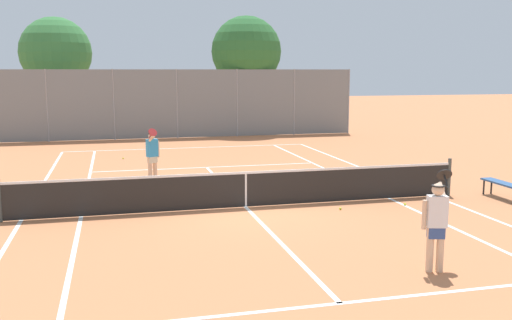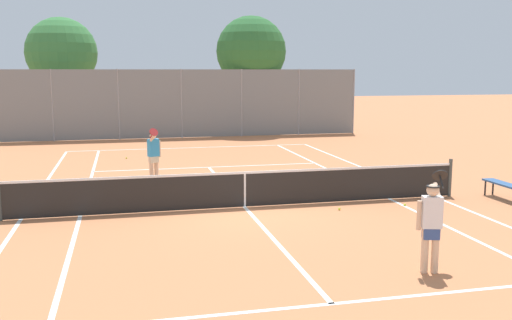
% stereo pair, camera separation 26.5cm
% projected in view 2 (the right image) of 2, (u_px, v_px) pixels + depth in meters
% --- Properties ---
extents(ground_plane, '(120.00, 120.00, 0.00)m').
position_uv_depth(ground_plane, '(245.00, 207.00, 14.88)').
color(ground_plane, '#CC7A4C').
extents(court_line_markings, '(11.10, 23.90, 0.01)m').
position_uv_depth(court_line_markings, '(245.00, 207.00, 14.88)').
color(court_line_markings, white).
rests_on(court_line_markings, ground).
extents(tennis_net, '(12.00, 0.10, 1.07)m').
position_uv_depth(tennis_net, '(245.00, 188.00, 14.81)').
color(tennis_net, '#474C47').
rests_on(tennis_net, ground).
extents(player_near_side, '(0.80, 0.71, 1.77)m').
position_uv_depth(player_near_side, '(431.00, 221.00, 9.96)').
color(player_near_side, beige).
rests_on(player_near_side, ground).
extents(player_far_left, '(0.43, 0.90, 1.77)m').
position_uv_depth(player_far_left, '(154.00, 153.00, 18.20)').
color(player_far_left, beige).
rests_on(player_far_left, ground).
extents(loose_tennis_ball_0, '(0.07, 0.07, 0.07)m').
position_uv_depth(loose_tennis_ball_0, '(405.00, 205.00, 15.03)').
color(loose_tennis_ball_0, '#D1DB33').
rests_on(loose_tennis_ball_0, ground).
extents(loose_tennis_ball_1, '(0.07, 0.07, 0.07)m').
position_uv_depth(loose_tennis_ball_1, '(126.00, 158.00, 23.06)').
color(loose_tennis_ball_1, '#D1DB33').
rests_on(loose_tennis_ball_1, ground).
extents(loose_tennis_ball_2, '(0.07, 0.07, 0.07)m').
position_uv_depth(loose_tennis_ball_2, '(339.00, 209.00, 14.58)').
color(loose_tennis_ball_2, '#D1DB33').
rests_on(loose_tennis_ball_2, ground).
extents(courtside_bench, '(0.36, 1.50, 0.47)m').
position_uv_depth(courtside_bench, '(504.00, 185.00, 15.71)').
color(courtside_bench, '#33598C').
rests_on(courtside_bench, ground).
extents(back_fence, '(19.44, 0.08, 3.61)m').
position_uv_depth(back_fence, '(182.00, 104.00, 29.95)').
color(back_fence, gray).
rests_on(back_fence, ground).
extents(tree_behind_left, '(3.94, 3.94, 6.48)m').
position_uv_depth(tree_behind_left, '(61.00, 55.00, 31.82)').
color(tree_behind_left, brown).
rests_on(tree_behind_left, ground).
extents(tree_behind_right, '(3.94, 3.94, 6.57)m').
position_uv_depth(tree_behind_right, '(252.00, 54.00, 32.17)').
color(tree_behind_right, brown).
rests_on(tree_behind_right, ground).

